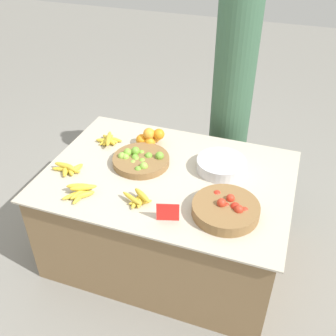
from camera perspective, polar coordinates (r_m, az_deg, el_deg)
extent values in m
plane|color=gray|center=(2.83, 0.00, -11.70)|extent=(12.00, 12.00, 0.00)
cube|color=olive|center=(2.60, 0.00, -6.89)|extent=(1.43, 1.01, 0.65)
cube|color=#BCB29E|center=(2.39, 0.00, -1.09)|extent=(1.49, 1.05, 0.01)
cylinder|color=olive|center=(2.48, -3.93, 1.10)|extent=(0.36, 0.36, 0.05)
sphere|color=#89BC42|center=(2.47, -6.20, 1.58)|extent=(0.05, 0.05, 0.05)
sphere|color=#6BA333|center=(2.47, -4.81, 1.52)|extent=(0.05, 0.05, 0.05)
sphere|color=#89BC42|center=(2.44, -5.12, 0.66)|extent=(0.04, 0.04, 0.04)
sphere|color=#7AB238|center=(2.48, -3.96, 1.15)|extent=(0.04, 0.04, 0.04)
sphere|color=#7AB238|center=(2.46, -4.65, 1.26)|extent=(0.04, 0.04, 0.04)
sphere|color=#7AB238|center=(2.47, -4.75, 1.37)|extent=(0.05, 0.05, 0.05)
sphere|color=#89BC42|center=(2.48, -6.69, 1.70)|extent=(0.05, 0.05, 0.05)
sphere|color=#89BC42|center=(2.38, -3.54, 0.25)|extent=(0.05, 0.05, 0.05)
sphere|color=#7AB238|center=(2.45, -3.75, 0.92)|extent=(0.05, 0.05, 0.05)
sphere|color=#7AB238|center=(2.49, -5.89, 2.26)|extent=(0.05, 0.05, 0.05)
sphere|color=#6BA333|center=(2.37, -4.38, -0.25)|extent=(0.05, 0.05, 0.05)
sphere|color=#6BA333|center=(2.49, -4.75, 2.49)|extent=(0.05, 0.05, 0.05)
sphere|color=#6BA333|center=(2.45, -1.24, 1.78)|extent=(0.05, 0.05, 0.05)
sphere|color=#6BA333|center=(2.48, -2.84, 1.73)|extent=(0.05, 0.05, 0.05)
sphere|color=#7AB238|center=(2.52, -3.86, 2.17)|extent=(0.04, 0.04, 0.04)
cylinder|color=olive|center=(2.12, 8.35, -5.96)|extent=(0.36, 0.36, 0.06)
sphere|color=red|center=(2.09, 9.92, -7.18)|extent=(0.04, 0.04, 0.04)
sphere|color=red|center=(2.11, 6.27, -5.98)|extent=(0.05, 0.05, 0.05)
sphere|color=red|center=(2.12, 8.27, -5.96)|extent=(0.05, 0.05, 0.05)
sphere|color=red|center=(2.13, 9.06, -4.36)|extent=(0.05, 0.05, 0.05)
sphere|color=red|center=(2.07, 10.23, -5.95)|extent=(0.05, 0.05, 0.05)
sphere|color=red|center=(2.15, 9.04, -4.87)|extent=(0.05, 0.05, 0.05)
sphere|color=red|center=(2.12, 8.35, -6.00)|extent=(0.05, 0.05, 0.05)
sphere|color=red|center=(2.09, 7.78, -5.03)|extent=(0.05, 0.05, 0.05)
sphere|color=red|center=(2.06, 5.65, -6.89)|extent=(0.04, 0.04, 0.04)
sphere|color=red|center=(2.10, 9.72, -5.60)|extent=(0.05, 0.05, 0.05)
sphere|color=red|center=(2.18, 7.10, -3.85)|extent=(0.05, 0.05, 0.05)
sphere|color=red|center=(2.10, 11.06, -6.19)|extent=(0.05, 0.05, 0.05)
sphere|color=red|center=(2.11, 8.44, -5.46)|extent=(0.04, 0.04, 0.04)
sphere|color=red|center=(2.11, 8.44, -5.50)|extent=(0.04, 0.04, 0.04)
sphere|color=orange|center=(2.65, -3.76, 4.03)|extent=(0.07, 0.07, 0.07)
sphere|color=orange|center=(2.66, -3.57, 4.12)|extent=(0.07, 0.07, 0.07)
sphere|color=orange|center=(2.68, -1.91, 4.57)|extent=(0.08, 0.08, 0.08)
sphere|color=orange|center=(2.63, -2.65, 3.78)|extent=(0.07, 0.07, 0.07)
sphere|color=orange|center=(2.69, -2.77, 4.54)|extent=(0.07, 0.07, 0.07)
sphere|color=orange|center=(2.65, -3.83, 4.11)|extent=(0.08, 0.08, 0.08)
sphere|color=orange|center=(2.71, -2.45, 4.87)|extent=(0.07, 0.07, 0.07)
sphere|color=orange|center=(2.61, -1.33, 4.92)|extent=(0.07, 0.07, 0.07)
sphere|color=orange|center=(2.61, -2.79, 5.00)|extent=(0.08, 0.08, 0.08)
cylinder|color=silver|center=(2.43, 7.72, 0.44)|extent=(0.30, 0.30, 0.07)
cube|color=red|center=(2.04, -0.03, -6.44)|extent=(0.12, 0.04, 0.11)
ellipsoid|color=gold|center=(2.28, -13.25, -3.75)|extent=(0.12, 0.14, 0.03)
ellipsoid|color=gold|center=(2.26, -12.13, -3.82)|extent=(0.11, 0.11, 0.03)
ellipsoid|color=gold|center=(2.26, -12.69, -4.09)|extent=(0.04, 0.13, 0.03)
ellipsoid|color=gold|center=(2.28, -12.54, -3.48)|extent=(0.08, 0.15, 0.04)
ellipsoid|color=gold|center=(2.27, -12.20, -2.80)|extent=(0.15, 0.11, 0.03)
ellipsoid|color=gold|center=(2.29, -12.82, -2.58)|extent=(0.14, 0.08, 0.03)
ellipsoid|color=gold|center=(2.47, -13.93, -0.27)|extent=(0.10, 0.11, 0.04)
ellipsoid|color=gold|center=(2.47, -13.18, -0.09)|extent=(0.06, 0.12, 0.03)
ellipsoid|color=gold|center=(2.49, -14.77, -0.13)|extent=(0.16, 0.07, 0.03)
ellipsoid|color=gold|center=(2.48, -14.65, -0.25)|extent=(0.09, 0.14, 0.03)
ellipsoid|color=gold|center=(2.47, -13.82, -0.30)|extent=(0.12, 0.03, 0.03)
ellipsoid|color=gold|center=(2.46, -14.07, 0.06)|extent=(0.12, 0.06, 0.03)
ellipsoid|color=gold|center=(2.48, -14.82, 0.38)|extent=(0.13, 0.03, 0.03)
ellipsoid|color=gold|center=(2.18, -4.07, -4.64)|extent=(0.06, 0.13, 0.03)
ellipsoid|color=gold|center=(2.18, -4.65, -4.87)|extent=(0.03, 0.12, 0.03)
ellipsoid|color=gold|center=(2.17, -4.04, -4.97)|extent=(0.13, 0.09, 0.03)
ellipsoid|color=gold|center=(2.17, -5.30, -4.38)|extent=(0.14, 0.09, 0.03)
ellipsoid|color=gold|center=(2.17, -3.78, -3.96)|extent=(0.14, 0.11, 0.03)
ellipsoid|color=gold|center=(2.72, -8.56, 4.06)|extent=(0.15, 0.11, 0.04)
ellipsoid|color=gold|center=(2.71, -8.87, 3.90)|extent=(0.16, 0.05, 0.03)
ellipsoid|color=gold|center=(2.73, -7.90, 4.14)|extent=(0.13, 0.04, 0.03)
ellipsoid|color=gold|center=(2.72, -8.70, 4.03)|extent=(0.03, 0.14, 0.03)
ellipsoid|color=gold|center=(2.71, -8.69, 3.87)|extent=(0.10, 0.13, 0.03)
ellipsoid|color=gold|center=(2.72, -8.54, 4.56)|extent=(0.07, 0.13, 0.03)
ellipsoid|color=gold|center=(2.67, -8.67, 4.04)|extent=(0.08, 0.15, 0.03)
cylinder|color=#385B42|center=(2.94, 9.18, 9.22)|extent=(0.29, 0.29, 1.59)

